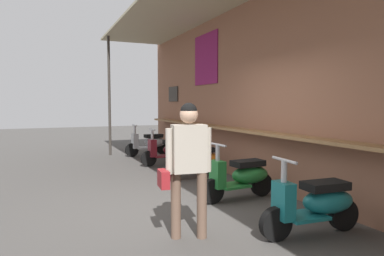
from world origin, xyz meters
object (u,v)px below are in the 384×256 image
object	(u,v)px
scooter_orange	(198,160)
scooter_teal	(317,203)
scooter_silver	(150,143)
scooter_maroon	(170,150)
shopper_with_handbag	(187,157)
scooter_green	(242,176)

from	to	relation	value
scooter_orange	scooter_teal	size ratio (longest dim) A/B	1.00
scooter_silver	scooter_maroon	world-z (taller)	same
scooter_maroon	scooter_teal	world-z (taller)	same
scooter_orange	shopper_with_handbag	distance (m)	3.33
scooter_maroon	scooter_orange	distance (m)	1.72
scooter_green	scooter_orange	bearing A→B (deg)	-93.36
scooter_silver	scooter_maroon	distance (m)	1.78
scooter_silver	scooter_teal	bearing A→B (deg)	88.07
scooter_orange	scooter_green	xyz separation A→B (m)	(1.77, -0.00, 0.00)
shopper_with_handbag	scooter_maroon	bearing A→B (deg)	169.63
scooter_green	scooter_teal	distance (m)	1.69
scooter_maroon	scooter_green	size ratio (longest dim) A/B	1.00
scooter_green	scooter_teal	size ratio (longest dim) A/B	1.00
scooter_green	shopper_with_handbag	world-z (taller)	shopper_with_handbag
shopper_with_handbag	scooter_orange	bearing A→B (deg)	160.39
shopper_with_handbag	scooter_green	bearing A→B (deg)	135.13
scooter_maroon	scooter_orange	xyz separation A→B (m)	(1.72, -0.00, 0.00)
scooter_orange	shopper_with_handbag	bearing A→B (deg)	60.79
scooter_silver	scooter_teal	world-z (taller)	same
scooter_silver	scooter_green	distance (m)	5.27
scooter_silver	scooter_orange	distance (m)	3.50
scooter_maroon	scooter_green	xyz separation A→B (m)	(3.49, -0.00, 0.00)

